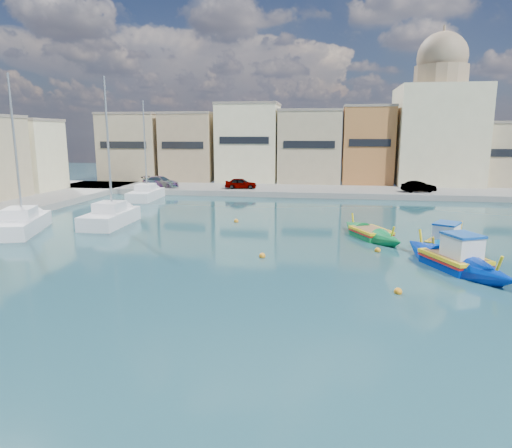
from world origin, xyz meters
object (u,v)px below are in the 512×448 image
(yacht_north, at_px, (151,193))
(yacht_mid, at_px, (30,221))
(yacht_midnorth, at_px, (120,215))
(luzzu_green, at_px, (371,234))
(luzzu_turquoise_cabin, at_px, (447,244))
(luzzu_blue_cabin, at_px, (455,261))
(church_block, at_px, (437,121))

(yacht_north, height_order, yacht_mid, yacht_mid)
(yacht_midnorth, bearing_deg, luzzu_green, -9.34)
(luzzu_turquoise_cabin, xyz_separation_m, luzzu_blue_cabin, (-0.66, -4.28, 0.05))
(luzzu_green, height_order, yacht_midnorth, yacht_midnorth)
(church_block, xyz_separation_m, yacht_mid, (-35.30, -30.75, -7.95))
(church_block, relative_size, yacht_mid, 1.62)
(luzzu_blue_cabin, distance_m, luzzu_green, 7.48)
(luzzu_turquoise_cabin, height_order, yacht_midnorth, yacht_midnorth)
(luzzu_green, distance_m, yacht_midnorth, 19.59)
(church_block, distance_m, yacht_mid, 47.49)
(luzzu_green, xyz_separation_m, yacht_north, (-22.07, 16.65, 0.20))
(yacht_midnorth, height_order, yacht_mid, yacht_midnorth)
(luzzu_turquoise_cabin, distance_m, luzzu_green, 4.88)
(church_block, bearing_deg, yacht_mid, -138.95)
(yacht_mid, bearing_deg, luzzu_green, 0.43)
(church_block, xyz_separation_m, yacht_midnorth, (-29.69, -27.38, -7.94))
(yacht_midnorth, distance_m, yacht_mid, 6.55)
(luzzu_blue_cabin, distance_m, yacht_midnorth, 24.98)
(yacht_midnorth, bearing_deg, luzzu_turquoise_cabin, -12.85)
(church_block, relative_size, yacht_north, 1.73)
(luzzu_turquoise_cabin, height_order, yacht_north, yacht_north)
(luzzu_blue_cabin, bearing_deg, church_block, 79.81)
(church_block, distance_m, luzzu_blue_cabin, 38.51)
(luzzu_green, relative_size, yacht_midnorth, 0.59)
(church_block, xyz_separation_m, luzzu_green, (-10.35, -30.56, -8.17))
(luzzu_blue_cabin, relative_size, yacht_north, 0.76)
(luzzu_blue_cabin, distance_m, yacht_mid, 29.33)
(luzzu_turquoise_cabin, distance_m, yacht_mid, 29.37)
(luzzu_green, relative_size, yacht_north, 0.63)
(luzzu_green, distance_m, yacht_north, 27.65)
(luzzu_blue_cabin, xyz_separation_m, yacht_midnorth, (-23.02, 9.68, 0.11))
(church_block, relative_size, luzzu_turquoise_cabin, 2.43)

